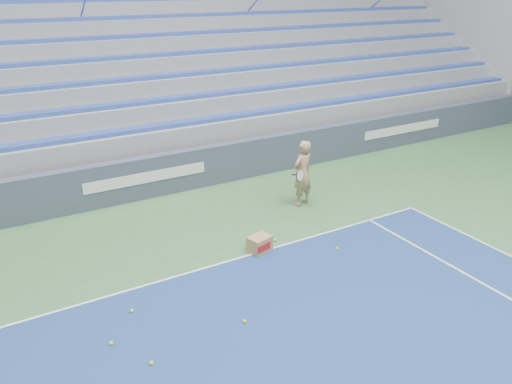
% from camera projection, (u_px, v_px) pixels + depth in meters
% --- Properties ---
extents(sponsor_barrier, '(30.00, 0.32, 1.10)m').
position_uv_depth(sponsor_barrier, '(145.00, 177.00, 12.89)').
color(sponsor_barrier, '#3B445A').
rests_on(sponsor_barrier, ground).
extents(bleachers, '(31.00, 9.15, 7.30)m').
position_uv_depth(bleachers, '(85.00, 74.00, 16.73)').
color(bleachers, gray).
rests_on(bleachers, ground).
extents(tennis_player, '(0.95, 0.89, 1.68)m').
position_uv_depth(tennis_player, '(302.00, 173.00, 12.33)').
color(tennis_player, tan).
rests_on(tennis_player, ground).
extents(ball_box, '(0.53, 0.45, 0.34)m').
position_uv_depth(ball_box, '(260.00, 244.00, 10.40)').
color(ball_box, '#A97E51').
rests_on(ball_box, ground).
extents(tennis_ball_0, '(0.07, 0.07, 0.07)m').
position_uv_depth(tennis_ball_0, '(275.00, 240.00, 10.84)').
color(tennis_ball_0, '#D3EC30').
rests_on(tennis_ball_0, ground).
extents(tennis_ball_1, '(0.07, 0.07, 0.07)m').
position_uv_depth(tennis_ball_1, '(337.00, 248.00, 10.50)').
color(tennis_ball_1, '#D3EC30').
rests_on(tennis_ball_1, ground).
extents(tennis_ball_2, '(0.07, 0.07, 0.07)m').
position_uv_depth(tennis_ball_2, '(152.00, 363.00, 7.35)').
color(tennis_ball_2, '#D3EC30').
rests_on(tennis_ball_2, ground).
extents(tennis_ball_3, '(0.07, 0.07, 0.07)m').
position_uv_depth(tennis_ball_3, '(132.00, 311.00, 8.52)').
color(tennis_ball_3, '#D3EC30').
rests_on(tennis_ball_3, ground).
extents(tennis_ball_4, '(0.07, 0.07, 0.07)m').
position_uv_depth(tennis_ball_4, '(245.00, 321.00, 8.26)').
color(tennis_ball_4, '#D3EC30').
rests_on(tennis_ball_4, ground).
extents(tennis_ball_5, '(0.07, 0.07, 0.07)m').
position_uv_depth(tennis_ball_5, '(111.00, 343.00, 7.76)').
color(tennis_ball_5, '#D3EC30').
rests_on(tennis_ball_5, ground).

